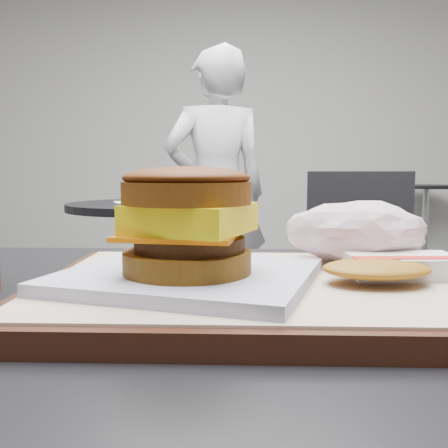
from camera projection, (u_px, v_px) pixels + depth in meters
serving_tray at (267, 290)px, 0.42m from camera, size 0.38×0.28×0.02m
breakfast_sandwich at (188, 235)px, 0.39m from camera, size 0.23×0.22×0.09m
hash_brown at (391, 267)px, 0.41m from camera, size 0.12×0.10×0.02m
crumpled_wrapper at (357, 232)px, 0.49m from camera, size 0.14×0.11×0.06m
neighbor_table at (153, 251)px, 2.08m from camera, size 0.70×0.70×0.75m
napkin at (129, 202)px, 2.07m from camera, size 0.15×0.15×0.00m
neighbor_chair at (326, 265)px, 1.97m from camera, size 0.64×0.51×0.88m
patron at (216, 194)px, 2.66m from camera, size 0.63×0.49×1.52m
bg_table_far at (426, 204)px, 4.83m from camera, size 0.66×0.66×0.75m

